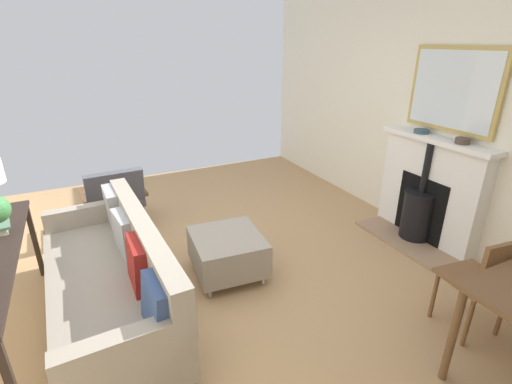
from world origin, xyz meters
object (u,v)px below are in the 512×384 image
object	(u,v)px
mantel_bowl_near	(421,131)
ottoman	(227,251)
fireplace	(426,196)
mantel_bowl_far	(463,140)
sofa	(113,277)
armchair_accent	(115,196)
dining_chair_near_fireplace	(485,278)

from	to	relation	value
mantel_bowl_near	ottoman	size ratio (longest dim) A/B	0.22
fireplace	ottoman	distance (m)	2.22
fireplace	mantel_bowl_far	xyz separation A→B (m)	(-0.01, 0.27, 0.67)
mantel_bowl_far	sofa	bearing A→B (deg)	-7.66
fireplace	mantel_bowl_near	distance (m)	0.70
mantel_bowl_far	mantel_bowl_near	bearing A→B (deg)	-90.00
armchair_accent	mantel_bowl_near	bearing A→B (deg)	153.99
dining_chair_near_fireplace	mantel_bowl_far	bearing A→B (deg)	-131.08
armchair_accent	dining_chair_near_fireplace	size ratio (longest dim) A/B	0.93
ottoman	armchair_accent	world-z (taller)	armchair_accent
mantel_bowl_near	ottoman	xyz separation A→B (m)	(2.20, -0.08, -0.92)
mantel_bowl_near	ottoman	distance (m)	2.38
fireplace	dining_chair_near_fireplace	xyz separation A→B (m)	(0.83, 1.23, -0.01)
fireplace	mantel_bowl_far	bearing A→B (deg)	91.71
mantel_bowl_far	ottoman	world-z (taller)	mantel_bowl_far
mantel_bowl_near	sofa	distance (m)	3.30
mantel_bowl_far	armchair_accent	distance (m)	3.66
fireplace	dining_chair_near_fireplace	size ratio (longest dim) A/B	1.53
fireplace	armchair_accent	distance (m)	3.44
mantel_bowl_near	dining_chair_near_fireplace	bearing A→B (deg)	59.84
sofa	dining_chair_near_fireplace	world-z (taller)	dining_chair_near_fireplace
ottoman	sofa	bearing A→B (deg)	7.18
ottoman	armchair_accent	bearing A→B (deg)	-59.75
dining_chair_near_fireplace	fireplace	bearing A→B (deg)	-123.99
fireplace	dining_chair_near_fireplace	world-z (taller)	fireplace
ottoman	dining_chair_near_fireplace	distance (m)	2.05
armchair_accent	dining_chair_near_fireplace	bearing A→B (deg)	126.78
mantel_bowl_near	mantel_bowl_far	xyz separation A→B (m)	(0.00, 0.48, 0.01)
mantel_bowl_near	fireplace	bearing A→B (deg)	87.82
mantel_bowl_near	mantel_bowl_far	bearing A→B (deg)	90.00
fireplace	mantel_bowl_near	world-z (taller)	mantel_bowl_near
dining_chair_near_fireplace	armchair_accent	bearing A→B (deg)	-53.22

